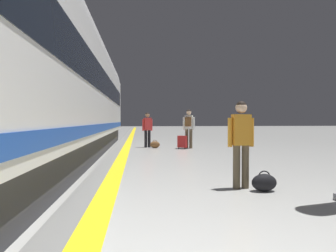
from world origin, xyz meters
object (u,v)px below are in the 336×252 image
at_px(passenger_near, 241,138).
at_px(duffel_bag_far, 155,145).
at_px(passenger_mid, 189,125).
at_px(passenger_far, 147,127).
at_px(duffel_bag_near, 264,182).
at_px(suitcase_mid, 182,142).

bearing_deg(passenger_near, duffel_bag_far, 98.33).
height_order(passenger_mid, passenger_far, passenger_mid).
height_order(passenger_near, duffel_bag_far, passenger_near).
relative_size(passenger_mid, passenger_far, 1.08).
relative_size(passenger_near, duffel_bag_near, 3.58).
xyz_separation_m(duffel_bag_near, passenger_far, (-1.75, 8.15, 0.77)).
relative_size(passenger_far, duffel_bag_far, 3.61).
height_order(passenger_near, passenger_far, passenger_far).
bearing_deg(passenger_near, suitcase_mid, 89.57).
relative_size(duffel_bag_near, duffel_bag_far, 1.00).
relative_size(passenger_mid, suitcase_mid, 3.02).
bearing_deg(duffel_bag_near, passenger_mid, 89.66).
xyz_separation_m(passenger_mid, suitcase_mid, (-0.31, -0.19, -0.70)).
bearing_deg(suitcase_mid, passenger_mid, 31.34).
distance_m(passenger_near, suitcase_mid, 7.11).
distance_m(passenger_near, passenger_far, 8.02).
relative_size(passenger_near, suitcase_mid, 2.78).
distance_m(passenger_mid, suitcase_mid, 0.79).
relative_size(suitcase_mid, duffel_bag_far, 1.29).
bearing_deg(passenger_far, passenger_near, -79.75).
distance_m(duffel_bag_near, duffel_bag_far, 7.95).
bearing_deg(passenger_far, duffel_bag_near, -77.90).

